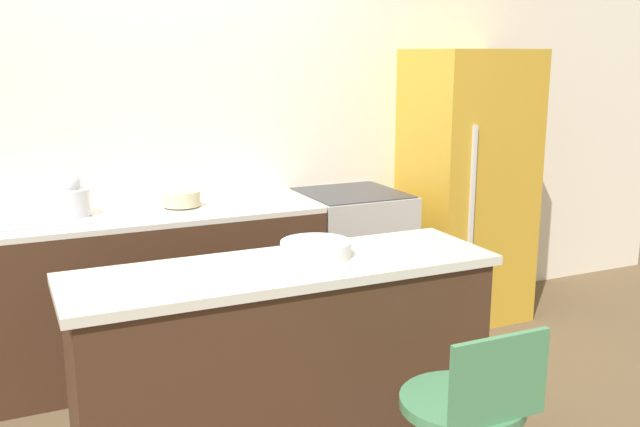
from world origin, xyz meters
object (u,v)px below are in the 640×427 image
Objects in this scene: refrigerator at (466,186)px; mixing_bowl at (182,198)px; oven_range at (351,264)px; kettle at (71,198)px.

mixing_bowl is at bearing 178.27° from refrigerator.
refrigerator reaches higher than oven_range.
mixing_bowl is (-1.91, 0.06, 0.07)m from refrigerator.
refrigerator is 1.91m from mixing_bowl.
refrigerator is 2.50m from kettle.
refrigerator is (0.85, -0.01, 0.44)m from oven_range.
oven_range is 0.52× the size of refrigerator.
refrigerator reaches higher than kettle.
mixing_bowl is at bearing 0.00° from kettle.
refrigerator reaches higher than mixing_bowl.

